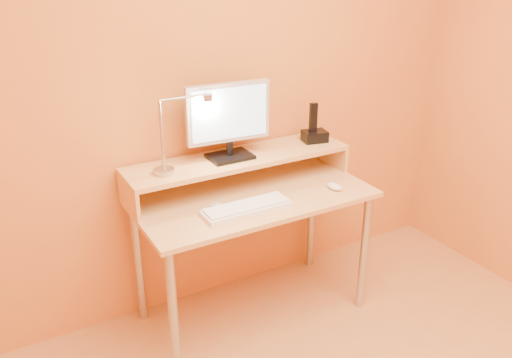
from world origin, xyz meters
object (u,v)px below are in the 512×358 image
monitor_panel (228,113)px  phone_dock (315,136)px  lamp_base (164,171)px  remote_control (225,211)px  keyboard (247,208)px  mouse (334,186)px

monitor_panel → phone_dock: bearing=3.0°
lamp_base → remote_control: size_ratio=0.62×
keyboard → lamp_base: bearing=140.0°
lamp_base → mouse: 0.87m
keyboard → monitor_panel: bearing=78.6°
keyboard → remote_control: (-0.10, 0.03, -0.00)m
keyboard → mouse: size_ratio=4.54×
monitor_panel → remote_control: 0.50m
monitor_panel → remote_control: size_ratio=2.70×
keyboard → remote_control: 0.11m
monitor_panel → keyboard: monitor_panel is taller
phone_dock → keyboard: size_ratio=0.30×
phone_dock → remote_control: size_ratio=0.81×
lamp_base → mouse: size_ratio=1.05×
monitor_panel → lamp_base: bearing=-169.7°
keyboard → remote_control: size_ratio=2.69×
monitor_panel → lamp_base: 0.43m
lamp_base → keyboard: bearing=-39.9°
phone_dock → keyboard: 0.68m
mouse → phone_dock: bearing=72.7°
monitor_panel → mouse: monitor_panel is taller
lamp_base → phone_dock: (0.89, 0.03, 0.02)m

